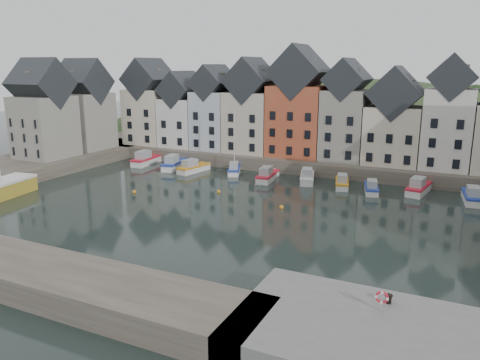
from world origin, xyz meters
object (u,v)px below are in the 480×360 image
Objects in this scene: boat_d at (234,169)px; mooring_bollard at (389,299)px; boat_a at (146,160)px; life_ring_post at (382,298)px.

mooring_bollard is (28.49, -35.84, 1.62)m from boat_d.
boat_d is (16.65, 0.20, -0.11)m from boat_a.
boat_d reaches higher than life_ring_post.
boat_a is 12.74× the size of mooring_bollard.
mooring_bollard is at bearing -42.25° from boat_a.
mooring_bollard is 0.43× the size of life_ring_post.
boat_d is 18.86× the size of mooring_bollard.
boat_d is 45.81m from mooring_bollard.
boat_a is at bearing 140.64° from life_ring_post.
boat_d is 8.12× the size of life_ring_post.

